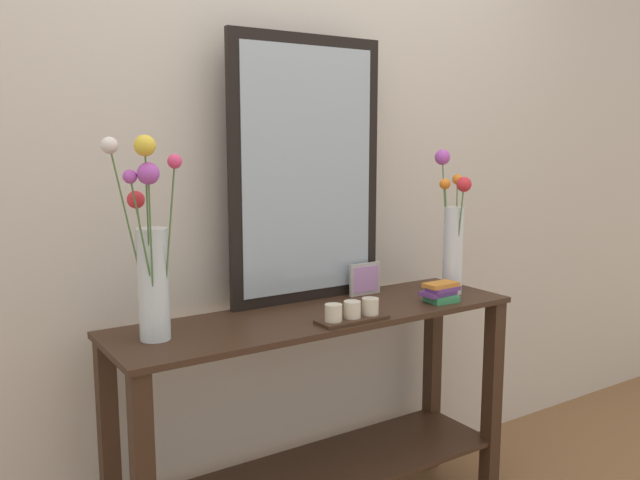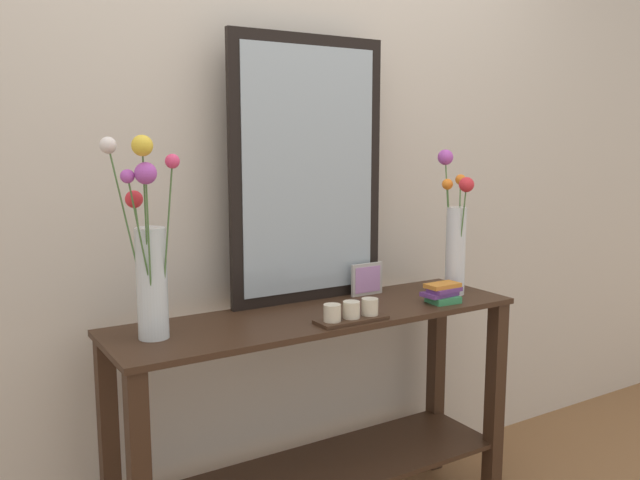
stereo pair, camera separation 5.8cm
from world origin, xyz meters
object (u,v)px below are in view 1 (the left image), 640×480
(vase_right, at_px, (453,234))
(book_stack, at_px, (441,292))
(console_table, at_px, (320,400))
(mirror_leaning, at_px, (307,171))
(tall_vase_left, at_px, (151,259))
(candle_tray, at_px, (352,313))
(picture_frame_small, at_px, (365,279))

(vase_right, bearing_deg, book_stack, -148.37)
(console_table, relative_size, book_stack, 9.98)
(book_stack, bearing_deg, vase_right, 31.63)
(mirror_leaning, distance_m, vase_right, 0.61)
(tall_vase_left, xyz_separation_m, vase_right, (1.16, -0.04, -0.01))
(candle_tray, bearing_deg, console_table, 101.78)
(console_table, height_order, vase_right, vase_right)
(console_table, relative_size, mirror_leaning, 1.52)
(vase_right, distance_m, picture_frame_small, 0.37)
(picture_frame_small, bearing_deg, vase_right, -28.51)
(vase_right, xyz_separation_m, book_stack, (-0.13, -0.08, -0.20))
(console_table, xyz_separation_m, book_stack, (0.45, -0.11, 0.35))
(tall_vase_left, distance_m, vase_right, 1.16)
(tall_vase_left, relative_size, book_stack, 4.14)
(candle_tray, bearing_deg, mirror_leaning, 84.91)
(mirror_leaning, relative_size, picture_frame_small, 6.92)
(vase_right, relative_size, book_stack, 3.78)
(vase_right, height_order, candle_tray, vase_right)
(mirror_leaning, height_order, book_stack, mirror_leaning)
(console_table, xyz_separation_m, candle_tray, (0.03, -0.15, 0.34))
(picture_frame_small, xyz_separation_m, book_stack, (0.17, -0.24, -0.03))
(tall_vase_left, distance_m, book_stack, 1.06)
(vase_right, distance_m, book_stack, 0.25)
(picture_frame_small, distance_m, book_stack, 0.29)
(picture_frame_small, bearing_deg, console_table, -156.20)
(book_stack, bearing_deg, mirror_leaning, 144.04)
(mirror_leaning, xyz_separation_m, vase_right, (0.52, -0.21, -0.24))
(vase_right, xyz_separation_m, picture_frame_small, (-0.29, 0.16, -0.17))
(mirror_leaning, height_order, picture_frame_small, mirror_leaning)
(console_table, height_order, mirror_leaning, mirror_leaning)
(mirror_leaning, distance_m, candle_tray, 0.55)
(picture_frame_small, bearing_deg, candle_tray, -133.43)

